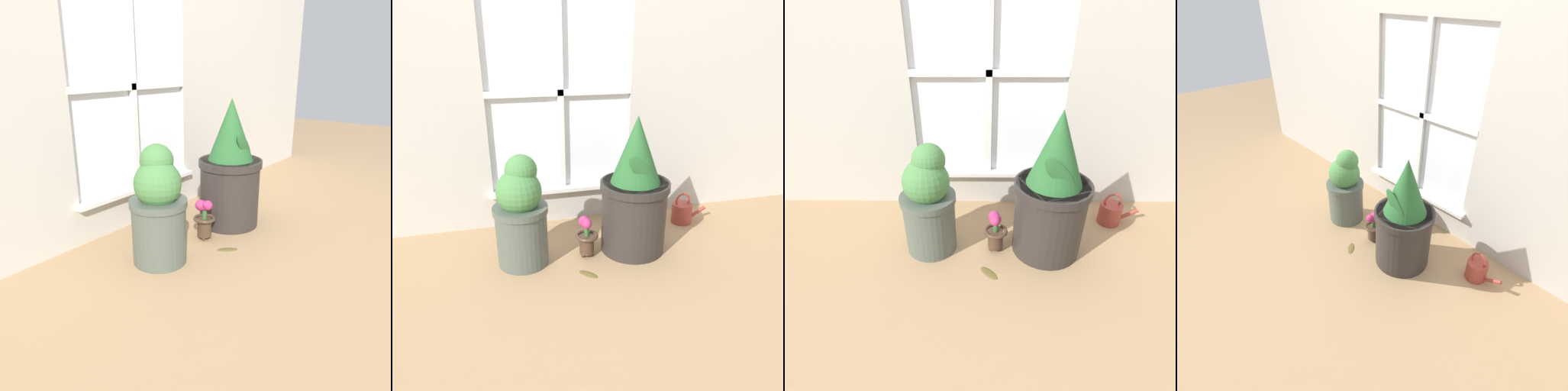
% 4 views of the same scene
% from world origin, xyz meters
% --- Properties ---
extents(ground_plane, '(10.00, 10.00, 0.00)m').
position_xyz_m(ground_plane, '(0.00, 0.00, 0.00)').
color(ground_plane, tan).
extents(potted_plant_left, '(0.28, 0.28, 0.58)m').
position_xyz_m(potted_plant_left, '(-0.30, 0.21, 0.27)').
color(potted_plant_left, '#4C564C').
rests_on(potted_plant_left, ground_plane).
extents(potted_plant_right, '(0.37, 0.37, 0.75)m').
position_xyz_m(potted_plant_right, '(0.30, 0.20, 0.33)').
color(potted_plant_right, '#2D2826').
rests_on(potted_plant_right, ground_plane).
extents(flower_vase, '(0.12, 0.12, 0.23)m').
position_xyz_m(flower_vase, '(0.03, 0.19, 0.13)').
color(flower_vase, '#473323').
rests_on(flower_vase, ground_plane).
extents(watering_can, '(0.23, 0.13, 0.20)m').
position_xyz_m(watering_can, '(0.72, 0.43, 0.07)').
color(watering_can, '#99382D').
rests_on(watering_can, ground_plane).
extents(fallen_leaf, '(0.11, 0.11, 0.01)m').
position_xyz_m(fallen_leaf, '(-0.00, 0.01, 0.00)').
color(fallen_leaf, brown).
rests_on(fallen_leaf, ground_plane).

